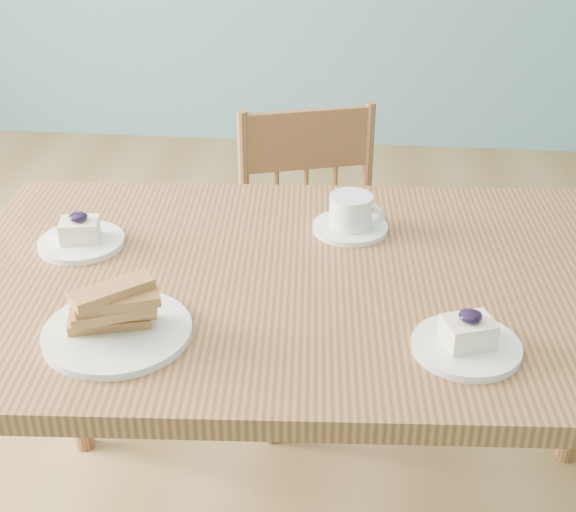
{
  "coord_description": "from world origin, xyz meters",
  "views": [
    {
      "loc": [
        0.35,
        -1.46,
        1.56
      ],
      "look_at": [
        0.21,
        -0.1,
        0.78
      ],
      "focal_mm": 50.0,
      "sensor_mm": 36.0,
      "label": 1
    }
  ],
  "objects": [
    {
      "name": "dining_chair",
      "position": [
        0.23,
        0.46,
        0.44
      ],
      "size": [
        0.48,
        0.47,
        0.85
      ],
      "rotation": [
        0.0,
        0.0,
        0.3
      ],
      "color": "#9B603B",
      "rests_on": "ground"
    },
    {
      "name": "cheesecake_plate_far",
      "position": [
        -0.21,
        -0.08,
        0.79
      ],
      "size": [
        0.17,
        0.17,
        0.07
      ],
      "rotation": [
        0.0,
        0.0,
        0.2
      ],
      "color": "white",
      "rests_on": "dining_table"
    },
    {
      "name": "dining_table",
      "position": [
        0.3,
        -0.15,
        0.7
      ],
      "size": [
        1.5,
        0.92,
        0.77
      ],
      "rotation": [
        0.0,
        0.0,
        0.07
      ],
      "color": "#9B603B",
      "rests_on": "ground"
    },
    {
      "name": "cheesecake_plate_near",
      "position": [
        0.53,
        -0.37,
        0.79
      ],
      "size": [
        0.18,
        0.18,
        0.08
      ],
      "rotation": [
        0.0,
        0.0,
        0.35
      ],
      "color": "white",
      "rests_on": "dining_table"
    },
    {
      "name": "biscotti_plate",
      "position": [
        -0.05,
        -0.38,
        0.81
      ],
      "size": [
        0.25,
        0.25,
        0.1
      ],
      "rotation": [
        0.0,
        0.0,
        0.34
      ],
      "color": "white",
      "rests_on": "dining_table"
    },
    {
      "name": "coffee_cup",
      "position": [
        0.33,
        0.04,
        0.81
      ],
      "size": [
        0.16,
        0.16,
        0.08
      ],
      "rotation": [
        0.0,
        0.0,
        -0.3
      ],
      "color": "white",
      "rests_on": "dining_table"
    }
  ]
}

